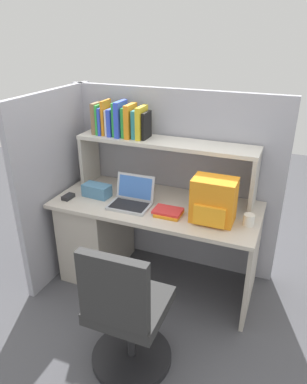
{
  "coord_description": "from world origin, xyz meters",
  "views": [
    {
      "loc": [
        0.92,
        -2.31,
        1.98
      ],
      "look_at": [
        0.0,
        -0.05,
        0.85
      ],
      "focal_mm": 33.43,
      "sensor_mm": 36.0,
      "label": 1
    }
  ],
  "objects": [
    {
      "name": "ground_plane",
      "position": [
        0.0,
        0.0,
        0.0
      ],
      "size": [
        8.0,
        8.0,
        0.0
      ],
      "primitive_type": "plane",
      "color": "#4C4C51"
    },
    {
      "name": "desk",
      "position": [
        -0.39,
        0.0,
        0.4
      ],
      "size": [
        1.6,
        0.7,
        0.73
      ],
      "color": "beige",
      "rests_on": "ground_plane"
    },
    {
      "name": "cubicle_partition_rear",
      "position": [
        0.0,
        0.38,
        0.78
      ],
      "size": [
        1.84,
        0.05,
        1.55
      ],
      "primitive_type": "cube",
      "color": "#9E9EA8",
      "rests_on": "ground_plane"
    },
    {
      "name": "cubicle_partition_left",
      "position": [
        -0.85,
        -0.05,
        0.78
      ],
      "size": [
        0.05,
        1.06,
        1.55
      ],
      "primitive_type": "cube",
      "color": "#9E9EA8",
      "rests_on": "ground_plane"
    },
    {
      "name": "overhead_hutch",
      "position": [
        0.0,
        0.2,
        1.08
      ],
      "size": [
        1.44,
        0.28,
        0.45
      ],
      "color": "#BCB7AC",
      "rests_on": "desk"
    },
    {
      "name": "reference_books_on_shelf",
      "position": [
        -0.38,
        0.2,
        1.3
      ],
      "size": [
        0.47,
        0.19,
        0.28
      ],
      "color": "olive",
      "rests_on": "overhead_hutch"
    },
    {
      "name": "laptop",
      "position": [
        -0.16,
        -0.09,
        0.78
      ],
      "size": [
        0.31,
        0.26,
        0.22
      ],
      "color": "#B7BABF",
      "rests_on": "desk"
    },
    {
      "name": "backpack",
      "position": [
        0.47,
        -0.1,
        0.88
      ],
      "size": [
        0.3,
        0.22,
        0.32
      ],
      "color": "orange",
      "rests_on": "desk"
    },
    {
      "name": "computer_mouse",
      "position": [
        -0.68,
        -0.18,
        0.75
      ],
      "size": [
        0.07,
        0.11,
        0.03
      ],
      "primitive_type": "cube",
      "rotation": [
        0.0,
        0.0,
        -0.08
      ],
      "color": "#262628",
      "rests_on": "desk"
    },
    {
      "name": "paper_cup",
      "position": [
        0.72,
        -0.07,
        0.77
      ],
      "size": [
        0.08,
        0.08,
        0.08
      ],
      "primitive_type": "cylinder",
      "color": "white",
      "rests_on": "desk"
    },
    {
      "name": "tissue_box",
      "position": [
        -0.49,
        -0.05,
        0.78
      ],
      "size": [
        0.23,
        0.14,
        0.1
      ],
      "primitive_type": "cube",
      "rotation": [
        0.0,
        0.0,
        -0.07
      ],
      "color": "teal",
      "rests_on": "desk"
    },
    {
      "name": "desk_book_stack",
      "position": [
        0.15,
        -0.13,
        0.75
      ],
      "size": [
        0.21,
        0.17,
        0.04
      ],
      "color": "orange",
      "rests_on": "desk"
    },
    {
      "name": "office_chair",
      "position": [
        0.16,
        -0.87,
        0.39
      ],
      "size": [
        0.52,
        0.52,
        0.93
      ],
      "rotation": [
        0.0,
        0.0,
        3.17
      ],
      "color": "black",
      "rests_on": "ground_plane"
    }
  ]
}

